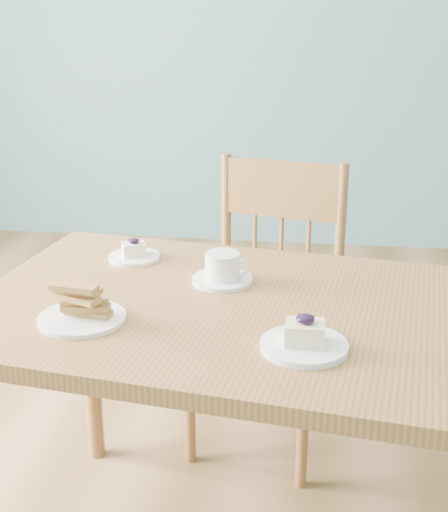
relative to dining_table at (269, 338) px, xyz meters
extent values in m
cube|color=slate|center=(-0.07, 2.69, 0.67)|extent=(5.00, 0.01, 2.70)
cube|color=#9D633B|center=(0.00, 0.00, 0.05)|extent=(1.50, 1.00, 0.04)
cylinder|color=#9D633B|center=(-0.58, 0.43, -0.32)|extent=(0.05, 0.05, 0.71)
cube|color=#9D633B|center=(-0.05, 0.57, -0.24)|extent=(0.51, 0.50, 0.04)
cylinder|color=#9D633B|center=(-0.27, 0.44, -0.47)|extent=(0.03, 0.03, 0.42)
cylinder|color=#9D633B|center=(0.09, 0.36, -0.47)|extent=(0.03, 0.03, 0.42)
cylinder|color=#9D633B|center=(-0.19, 0.78, -0.47)|extent=(0.03, 0.03, 0.42)
cylinder|color=#9D633B|center=(0.17, 0.70, -0.47)|extent=(0.03, 0.03, 0.42)
cylinder|color=#9D633B|center=(-0.20, 0.79, 0.03)|extent=(0.03, 0.03, 0.48)
cylinder|color=#9D633B|center=(0.18, 0.70, 0.03)|extent=(0.03, 0.03, 0.48)
cube|color=#9D633B|center=(-0.01, 0.75, 0.16)|extent=(0.36, 0.11, 0.18)
cylinder|color=#9D633B|center=(-0.10, 0.77, -0.07)|extent=(0.01, 0.01, 0.29)
cylinder|color=#9D633B|center=(-0.01, 0.75, -0.07)|extent=(0.01, 0.01, 0.29)
cylinder|color=#9D633B|center=(0.08, 0.73, -0.07)|extent=(0.01, 0.01, 0.29)
cylinder|color=white|center=(0.08, -0.19, 0.08)|extent=(0.18, 0.18, 0.01)
cube|color=#F7E1BD|center=(0.08, -0.19, 0.11)|extent=(0.08, 0.06, 0.04)
ellipsoid|color=black|center=(0.08, -0.19, 0.14)|extent=(0.04, 0.04, 0.02)
sphere|color=black|center=(0.09, -0.19, 0.14)|extent=(0.02, 0.02, 0.02)
sphere|color=black|center=(0.07, -0.18, 0.14)|extent=(0.02, 0.02, 0.02)
sphere|color=black|center=(0.08, -0.20, 0.14)|extent=(0.02, 0.02, 0.02)
cylinder|color=white|center=(-0.39, 0.28, 0.08)|extent=(0.14, 0.14, 0.01)
cube|color=#F7E1BD|center=(-0.39, 0.28, 0.10)|extent=(0.08, 0.07, 0.03)
ellipsoid|color=black|center=(-0.39, 0.28, 0.13)|extent=(0.03, 0.03, 0.01)
sphere|color=black|center=(-0.38, 0.29, 0.13)|extent=(0.01, 0.01, 0.01)
sphere|color=black|center=(-0.40, 0.29, 0.13)|extent=(0.01, 0.01, 0.01)
sphere|color=black|center=(-0.39, 0.28, 0.13)|extent=(0.01, 0.01, 0.01)
cylinder|color=white|center=(-0.13, 0.15, 0.08)|extent=(0.15, 0.15, 0.01)
cylinder|color=white|center=(-0.13, 0.15, 0.12)|extent=(0.10, 0.10, 0.07)
cylinder|color=olive|center=(-0.13, 0.15, 0.14)|extent=(0.07, 0.07, 0.00)
torus|color=white|center=(-0.09, 0.14, 0.12)|extent=(0.05, 0.02, 0.05)
cylinder|color=white|center=(-0.41, -0.12, 0.08)|extent=(0.19, 0.19, 0.01)
camera|label=1|loc=(0.08, -1.49, 0.74)|focal=50.00mm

